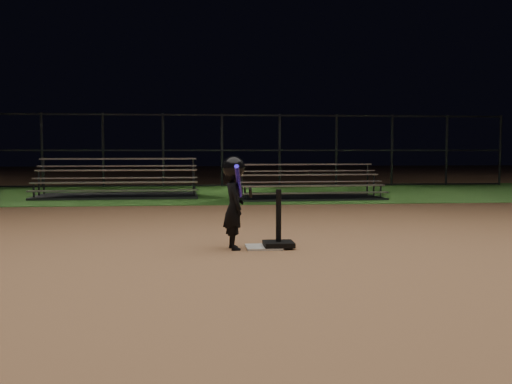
% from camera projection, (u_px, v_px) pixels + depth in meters
% --- Properties ---
extents(ground, '(80.00, 80.00, 0.00)m').
position_uv_depth(ground, '(264.00, 248.00, 7.65)').
color(ground, '#A9734C').
rests_on(ground, ground).
extents(grass_strip, '(60.00, 8.00, 0.01)m').
position_uv_depth(grass_strip, '(226.00, 193.00, 17.58)').
color(grass_strip, '#2D5E1E').
rests_on(grass_strip, ground).
extents(home_plate, '(0.45, 0.45, 0.02)m').
position_uv_depth(home_plate, '(264.00, 247.00, 7.65)').
color(home_plate, beige).
rests_on(home_plate, ground).
extents(batting_tee, '(0.38, 0.38, 0.73)m').
position_uv_depth(batting_tee, '(279.00, 236.00, 7.63)').
color(batting_tee, black).
rests_on(batting_tee, home_plate).
extents(child_batter, '(0.40, 0.66, 1.18)m').
position_uv_depth(child_batter, '(234.00, 200.00, 7.51)').
color(child_batter, black).
rests_on(child_batter, ground).
extents(bleacher_left, '(4.29, 2.19, 1.04)m').
position_uv_depth(bleacher_left, '(118.00, 189.00, 15.95)').
color(bleacher_left, silver).
rests_on(bleacher_left, ground).
extents(bleacher_right, '(3.75, 1.99, 0.89)m').
position_uv_depth(bleacher_right, '(309.00, 192.00, 15.42)').
color(bleacher_right, silver).
rests_on(bleacher_right, ground).
extents(backstop_fence, '(20.08, 0.08, 2.50)m').
position_uv_depth(backstop_fence, '(222.00, 150.00, 20.47)').
color(backstop_fence, '#38383D').
rests_on(backstop_fence, ground).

